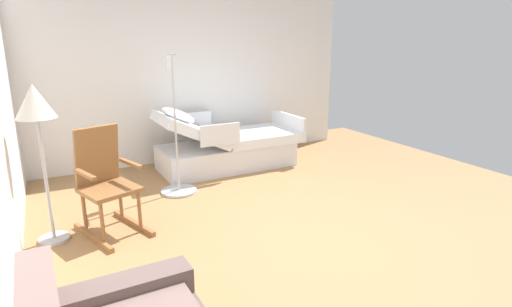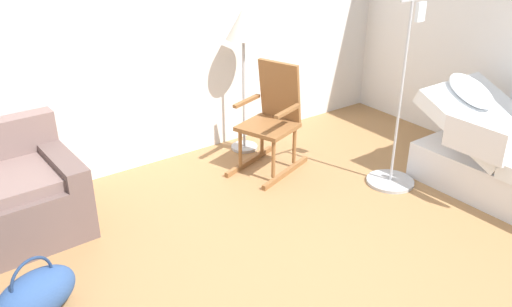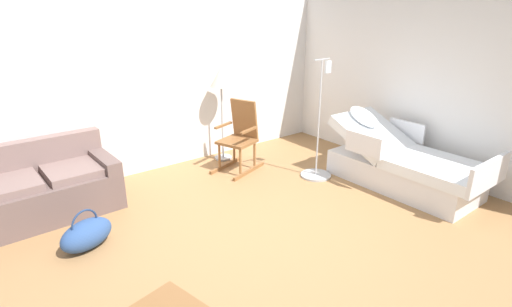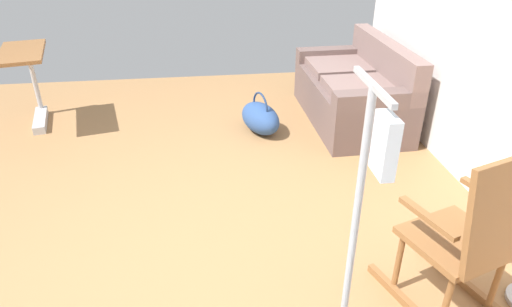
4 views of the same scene
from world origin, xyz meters
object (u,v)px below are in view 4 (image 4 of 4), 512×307
rocking_chair (468,241)px  overbed_table (29,78)px  duffel_bag (260,118)px  couch (354,93)px

rocking_chair → overbed_table: 4.26m
overbed_table → duffel_bag: bearing=79.4°
overbed_table → duffel_bag: 2.39m
couch → duffel_bag: (0.17, -1.03, -0.15)m
rocking_chair → overbed_table: (-2.92, -3.10, 0.03)m
couch → overbed_table: couch is taller
rocking_chair → overbed_table: size_ratio=1.20×
couch → rocking_chair: (2.66, -0.24, 0.20)m
couch → duffel_bag: couch is taller
rocking_chair → duffel_bag: bearing=-162.4°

